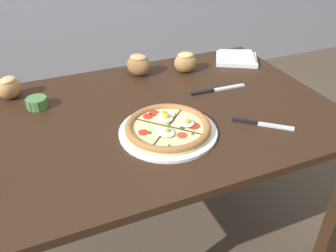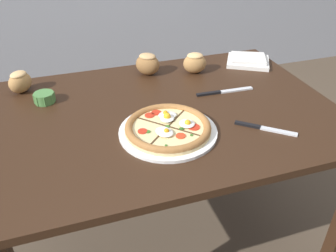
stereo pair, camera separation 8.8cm
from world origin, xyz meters
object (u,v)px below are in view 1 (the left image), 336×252
object	(u,v)px
napkin_folded	(236,58)
bread_piece_near	(186,62)
pizza	(168,128)
bread_piece_far	(139,64)
dining_table	(164,130)
knife_spare	(217,89)
knife_main	(262,124)
bread_piece_mid	(9,87)
ramekin_bowl	(37,102)

from	to	relation	value
napkin_folded	bread_piece_near	size ratio (longest dim) A/B	2.11
napkin_folded	pizza	bearing A→B (deg)	-141.07
napkin_folded	bread_piece_far	bearing A→B (deg)	176.08
dining_table	bread_piece_near	size ratio (longest dim) A/B	10.78
knife_spare	napkin_folded	bearing A→B (deg)	46.88
bread_piece_near	knife_main	size ratio (longest dim) A/B	0.67
bread_piece_far	knife_spare	distance (m)	0.39
napkin_folded	knife_spare	world-z (taller)	napkin_folded
bread_piece_mid	knife_main	size ratio (longest dim) A/B	0.70
knife_spare	pizza	bearing A→B (deg)	-143.73
bread_piece_near	bread_piece_far	xyz separation A→B (m)	(-0.22, 0.05, 0.00)
napkin_folded	bread_piece_near	xyz separation A→B (m)	(-0.30, -0.02, 0.04)
dining_table	bread_piece_near	bearing A→B (deg)	51.60
dining_table	knife_main	bearing A→B (deg)	-39.41
bread_piece_far	bread_piece_mid	bearing A→B (deg)	-179.69
pizza	napkin_folded	distance (m)	0.74
bread_piece_near	bread_piece_mid	distance (m)	0.78
bread_piece_far	knife_spare	xyz separation A→B (m)	(0.26, -0.28, -0.05)
pizza	knife_spare	world-z (taller)	pizza
pizza	bread_piece_near	world-z (taller)	bread_piece_near
dining_table	bread_piece_near	world-z (taller)	bread_piece_near
ramekin_bowl	napkin_folded	distance (m)	0.99
bread_piece_mid	napkin_folded	bearing A→B (deg)	-1.71
pizza	bread_piece_near	xyz separation A→B (m)	(0.28, 0.45, 0.03)
ramekin_bowl	pizza	bearing A→B (deg)	-42.17
dining_table	pizza	world-z (taller)	pizza
bread_piece_near	napkin_folded	bearing A→B (deg)	3.24
pizza	bread_piece_near	distance (m)	0.53
pizza	knife_main	world-z (taller)	pizza
napkin_folded	knife_spare	xyz separation A→B (m)	(-0.25, -0.25, -0.01)
bread_piece_mid	knife_main	bearing A→B (deg)	-34.86
dining_table	pizza	xyz separation A→B (m)	(-0.05, -0.15, 0.12)
bread_piece_mid	bread_piece_near	bearing A→B (deg)	-3.58
knife_spare	bread_piece_near	bearing A→B (deg)	103.65
ramekin_bowl	knife_main	bearing A→B (deg)	-31.42
dining_table	bread_piece_far	world-z (taller)	bread_piece_far
pizza	napkin_folded	bearing A→B (deg)	38.93
pizza	bread_piece_mid	distance (m)	0.71
dining_table	knife_spare	bearing A→B (deg)	13.16
napkin_folded	knife_main	size ratio (longest dim) A/B	1.42
pizza	ramekin_bowl	bearing A→B (deg)	137.83
ramekin_bowl	bread_piece_mid	distance (m)	0.16
napkin_folded	bread_piece_far	distance (m)	0.52
bread_piece_far	knife_main	xyz separation A→B (m)	(0.28, -0.59, -0.05)
bread_piece_far	knife_main	world-z (taller)	bread_piece_far
napkin_folded	bread_piece_mid	xyz separation A→B (m)	(-1.08, 0.03, 0.03)
pizza	knife_main	bearing A→B (deg)	-14.37
dining_table	knife_main	size ratio (longest dim) A/B	7.26
napkin_folded	bread_piece_mid	size ratio (longest dim) A/B	2.02
bread_piece_near	knife_spare	distance (m)	0.24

